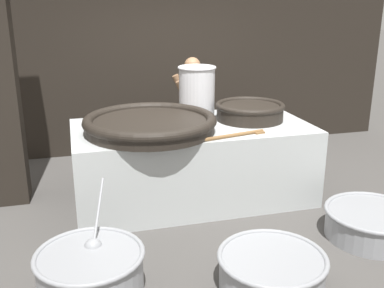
% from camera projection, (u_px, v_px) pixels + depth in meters
% --- Properties ---
extents(ground_plane, '(60.00, 60.00, 0.00)m').
position_uv_depth(ground_plane, '(192.00, 197.00, 5.70)').
color(ground_plane, '#474442').
extents(back_wall, '(8.13, 0.24, 4.05)m').
position_uv_depth(back_wall, '(156.00, 24.00, 7.08)').
color(back_wall, black).
rests_on(back_wall, ground_plane).
extents(hearth_platform, '(2.85, 1.43, 0.94)m').
position_uv_depth(hearth_platform, '(192.00, 162.00, 5.56)').
color(hearth_platform, '#B2B7B7').
rests_on(hearth_platform, ground_plane).
extents(giant_wok_near, '(1.53, 1.53, 0.20)m').
position_uv_depth(giant_wok_near, '(150.00, 123.00, 5.12)').
color(giant_wok_near, black).
rests_on(giant_wok_near, hearth_platform).
extents(giant_wok_far, '(0.87, 0.87, 0.22)m').
position_uv_depth(giant_wok_far, '(250.00, 111.00, 5.64)').
color(giant_wok_far, black).
rests_on(giant_wok_far, hearth_platform).
extents(stock_pot, '(0.49, 0.49, 0.65)m').
position_uv_depth(stock_pot, '(197.00, 91.00, 5.78)').
color(stock_pot, silver).
rests_on(stock_pot, hearth_platform).
extents(stirring_paddle, '(1.04, 0.30, 0.04)m').
position_uv_depth(stirring_paddle, '(228.00, 136.00, 4.92)').
color(stirring_paddle, brown).
rests_on(stirring_paddle, hearth_platform).
extents(cook, '(0.41, 0.62, 1.64)m').
position_uv_depth(cook, '(192.00, 110.00, 6.42)').
color(cook, '#8C6647').
rests_on(cook, ground_plane).
extents(prep_bowl_vegetables, '(0.91, 1.16, 0.79)m').
position_uv_depth(prep_bowl_vegetables, '(91.00, 272.00, 3.71)').
color(prep_bowl_vegetables, gray).
rests_on(prep_bowl_vegetables, ground_plane).
extents(prep_bowl_meat, '(0.95, 0.95, 0.31)m').
position_uv_depth(prep_bowl_meat, '(272.00, 269.00, 3.86)').
color(prep_bowl_meat, gray).
rests_on(prep_bowl_meat, ground_plane).
extents(prep_bowl_extra, '(0.99, 0.99, 0.31)m').
position_uv_depth(prep_bowl_extra, '(372.00, 222.00, 4.68)').
color(prep_bowl_extra, gray).
rests_on(prep_bowl_extra, ground_plane).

